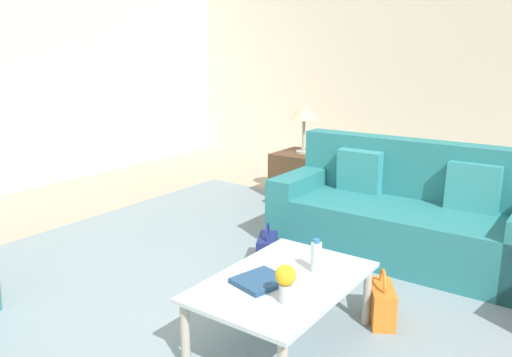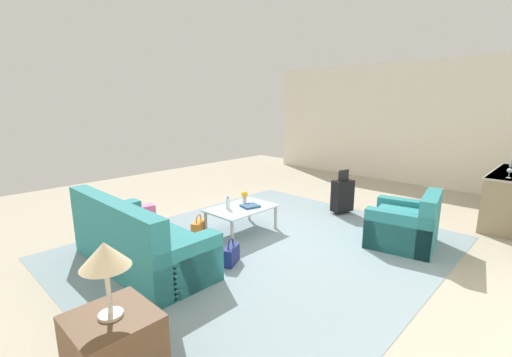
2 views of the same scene
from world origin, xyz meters
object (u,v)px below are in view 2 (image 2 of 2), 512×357
couch (135,244)px  water_bottle (228,203)px  table_lamp (105,257)px  coffee_table_book (250,206)px  side_table (114,347)px  coffee_table (241,210)px  wine_bottle_clear (512,161)px  bar_console (510,197)px  backpack_pink (146,217)px  armchair (407,226)px  wine_glass_left_of_centre (510,171)px  flower_vase (245,196)px  suitcase_black (342,195)px  handbag_orange (199,228)px  handbag_navy (231,254)px

couch → water_bottle: couch is taller
table_lamp → coffee_table_book: bearing=-154.1°
side_table → coffee_table: bearing=-151.8°
water_bottle → table_lamp: size_ratio=0.35×
water_bottle → wine_bottle_clear: (-4.23, 3.09, 0.53)m
bar_console → wine_bottle_clear: 0.78m
backpack_pink → table_lamp: bearing=57.2°
armchair → wine_glass_left_of_centre: bearing=149.1°
flower_vase → suitcase_black: (-1.78, 0.85, -0.18)m
bar_console → wine_glass_left_of_centre: 0.84m
armchair → table_lamp: table_lamp is taller
coffee_table → handbag_orange: coffee_table is taller
side_table → wine_glass_left_of_centre: bearing=164.3°
table_lamp → flower_vase: bearing=-151.3°
handbag_navy → table_lamp: bearing=22.3°
side_table → bar_console: bar_console is taller
side_table → suitcase_black: 4.87m
handbag_navy → wine_bottle_clear: bearing=155.3°
bar_console → wine_glass_left_of_centre: bearing=-0.1°
couch → water_bottle: 1.61m
wine_bottle_clear → table_lamp: bearing=-12.3°
wine_bottle_clear → suitcase_black: bearing=-48.4°
water_bottle → coffee_table_book: (-0.32, 0.18, -0.08)m
coffee_table → table_lamp: (2.80, 1.50, 0.64)m
suitcase_black → handbag_navy: suitcase_black is taller
wine_bottle_clear → suitcase_black: size_ratio=0.35×
coffee_table → side_table: bearing=28.2°
armchair → handbag_orange: size_ratio=3.05×
side_table → handbag_orange: size_ratio=1.68×
suitcase_black → handbag_orange: 2.81m
water_bottle → wine_bottle_clear: wine_bottle_clear is taller
couch → table_lamp: 2.01m
side_table → suitcase_black: suitcase_black is taller
wine_bottle_clear → handbag_navy: 5.50m
bar_console → handbag_orange: (4.09, -3.47, -0.35)m
flower_vase → suitcase_black: suitcase_black is taller
armchair → flower_vase: armchair is taller
flower_vase → bar_console: size_ratio=0.11×
water_bottle → backpack_pink: water_bottle is taller
couch → handbag_orange: couch is taller
coffee_table → water_bottle: size_ratio=5.35×
suitcase_black → handbag_orange: suitcase_black is taller
table_lamp → wine_glass_left_of_centre: 5.89m
bar_console → suitcase_black: bearing=-58.0°
couch → coffee_table: bearing=176.8°
armchair → flower_vase: (1.09, -2.32, 0.25)m
flower_vase → wine_bottle_clear: size_ratio=0.68×
coffee_table_book → coffee_table: bearing=-19.5°
water_bottle → coffee_table_book: water_bottle is taller
couch → armchair: 3.85m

